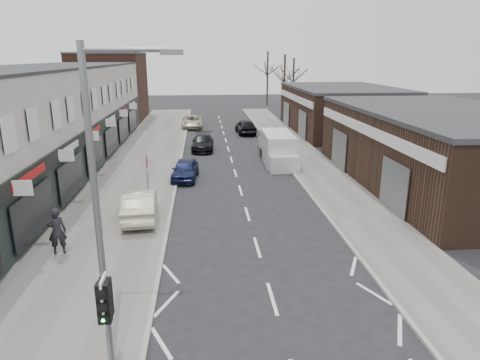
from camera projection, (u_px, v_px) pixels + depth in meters
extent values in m
plane|color=black|center=(283.00, 336.00, 12.36)|extent=(160.00, 160.00, 0.00)
cube|color=slate|center=(144.00, 161.00, 32.82)|extent=(5.50, 64.00, 0.12)
cube|color=slate|center=(304.00, 157.00, 33.87)|extent=(3.50, 64.00, 0.12)
cube|color=beige|center=(35.00, 121.00, 28.88)|extent=(8.00, 41.00, 7.10)
cube|color=#43251C|center=(110.00, 88.00, 53.15)|extent=(8.00, 10.00, 8.00)
cube|color=#3B251B|center=(443.00, 150.00, 26.18)|extent=(10.00, 18.00, 4.50)
cube|color=#3B251B|center=(341.00, 110.00, 45.31)|extent=(10.00, 16.00, 4.50)
cylinder|color=slate|center=(109.00, 341.00, 9.63)|extent=(0.12, 0.12, 3.00)
cube|color=silver|center=(105.00, 300.00, 9.33)|extent=(0.05, 0.55, 1.10)
cube|color=black|center=(104.00, 303.00, 9.22)|extent=(0.28, 0.22, 0.95)
sphere|color=#0CE533|center=(104.00, 318.00, 9.19)|extent=(0.18, 0.18, 0.18)
cube|color=black|center=(106.00, 297.00, 9.45)|extent=(0.26, 0.20, 0.90)
cylinder|color=slate|center=(98.00, 218.00, 10.05)|extent=(0.16, 0.16, 8.00)
cylinder|color=slate|center=(124.00, 50.00, 9.06)|extent=(1.80, 0.10, 0.10)
cube|color=slate|center=(172.00, 52.00, 9.16)|extent=(0.50, 0.22, 0.12)
cylinder|color=slate|center=(148.00, 180.00, 23.02)|extent=(0.07, 0.07, 2.50)
cube|color=white|center=(148.00, 169.00, 22.86)|extent=(0.04, 0.45, 0.25)
cube|color=silver|center=(277.00, 148.00, 32.17)|extent=(2.21, 5.04, 2.27)
cube|color=silver|center=(284.00, 164.00, 29.53)|extent=(2.03, 0.93, 1.19)
cylinder|color=black|center=(269.00, 163.00, 30.64)|extent=(0.24, 0.76, 0.76)
cylinder|color=black|center=(294.00, 163.00, 30.79)|extent=(0.24, 0.76, 0.76)
cylinder|color=black|center=(262.00, 153.00, 33.97)|extent=(0.24, 0.76, 0.76)
cylinder|color=black|center=(285.00, 152.00, 34.12)|extent=(0.24, 0.76, 0.76)
imported|color=#BBB796|center=(140.00, 204.00, 20.87)|extent=(1.86, 4.48, 1.44)
imported|color=black|center=(57.00, 231.00, 17.00)|extent=(0.79, 0.60, 1.94)
imported|color=#13193C|center=(185.00, 170.00, 27.92)|extent=(1.90, 3.97, 1.31)
imported|color=black|center=(203.00, 143.00, 36.63)|extent=(1.99, 4.53, 1.30)
imported|color=#BBB095|center=(192.00, 122.00, 48.00)|extent=(2.28, 4.88, 1.35)
imported|color=silver|center=(271.00, 143.00, 35.55)|extent=(1.76, 4.89, 1.60)
imported|color=black|center=(246.00, 126.00, 44.27)|extent=(2.03, 4.56, 1.52)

